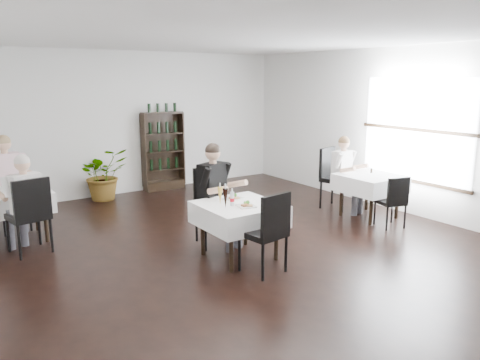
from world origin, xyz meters
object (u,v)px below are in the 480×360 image
Objects in this scene: wine_shelf at (163,152)px; diner_main at (217,187)px; main_table at (239,214)px; potted_tree at (104,174)px.

diner_main is (-0.90, -3.75, 0.04)m from wine_shelf.
diner_main is (-0.00, 0.56, 0.27)m from main_table.
main_table is (-0.90, -4.31, -0.23)m from wine_shelf.
diner_main is at bearing -82.21° from potted_tree.
wine_shelf reaches higher than potted_tree.
wine_shelf is at bearing 5.64° from potted_tree.
potted_tree is (-1.40, -0.14, -0.32)m from wine_shelf.
main_table is at bearing -101.78° from wine_shelf.
wine_shelf is at bearing 76.49° from diner_main.
potted_tree is at bearing -174.36° from wine_shelf.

